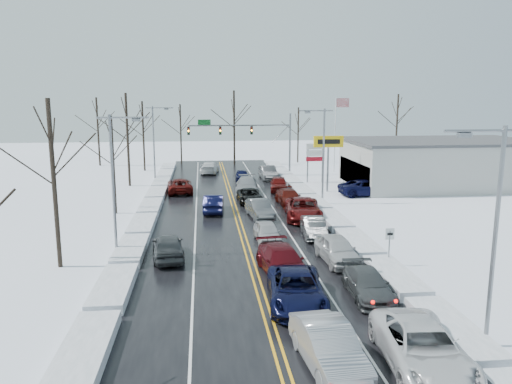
{
  "coord_description": "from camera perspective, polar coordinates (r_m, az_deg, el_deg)",
  "views": [
    {
      "loc": [
        -2.89,
        -35.75,
        10.05
      ],
      "look_at": [
        1.4,
        3.55,
        2.5
      ],
      "focal_mm": 35.0,
      "sensor_mm": 36.0,
      "label": 1
    }
  ],
  "objects": [
    {
      "name": "queued_car_3",
      "position": [
        29.11,
        3.02,
        -9.4
      ],
      "size": [
        2.83,
        5.73,
        1.6
      ],
      "primitive_type": "imported",
      "rotation": [
        0.0,
        0.0,
        0.11
      ],
      "color": "#49090F",
      "rests_on": "ground"
    },
    {
      "name": "tree_left_e",
      "position": [
        70.28,
        -12.81,
        7.76
      ],
      "size": [
        3.8,
        3.8,
        9.5
      ],
      "color": "#2D231C",
      "rests_on": "ground"
    },
    {
      "name": "oncoming_car_1",
      "position": [
        53.88,
        -8.67,
        -0.06
      ],
      "size": [
        2.95,
        5.7,
        1.53
      ],
      "primitive_type": "imported",
      "rotation": [
        0.0,
        0.0,
        3.22
      ],
      "color": "#510D0A",
      "rests_on": "ground"
    },
    {
      "name": "tree_left_b",
      "position": [
        31.12,
        -22.33,
        4.35
      ],
      "size": [
        4.0,
        4.0,
        10.0
      ],
      "color": "#2D231C",
      "rests_on": "ground"
    },
    {
      "name": "queued_car_10",
      "position": [
        20.86,
        18.37,
        -18.58
      ],
      "size": [
        3.26,
        6.25,
        1.68
      ],
      "primitive_type": "imported",
      "rotation": [
        0.0,
        0.0,
        -0.08
      ],
      "color": "silver",
      "rests_on": "ground"
    },
    {
      "name": "queued_car_12",
      "position": [
        31.52,
        9.23,
        -7.93
      ],
      "size": [
        2.19,
        4.88,
        1.63
      ],
      "primitive_type": "imported",
      "rotation": [
        0.0,
        0.0,
        0.06
      ],
      "color": "#BBBBBD",
      "rests_on": "ground"
    },
    {
      "name": "snow_bank_right",
      "position": [
        40.45,
        9.02,
        -3.71
      ],
      "size": [
        1.83,
        72.0,
        0.56
      ],
      "primitive_type": "cube",
      "color": "silver",
      "rests_on": "ground"
    },
    {
      "name": "tree_far_a",
      "position": [
        77.3,
        -17.68,
        8.04
      ],
      "size": [
        4.0,
        4.0,
        10.0
      ],
      "color": "#2D231C",
      "rests_on": "ground"
    },
    {
      "name": "streetlight_ne",
      "position": [
        47.33,
        7.5,
        4.97
      ],
      "size": [
        3.2,
        0.25,
        9.0
      ],
      "color": "slate",
      "rests_on": "ground"
    },
    {
      "name": "queued_car_8",
      "position": [
        60.73,
        -1.59,
        1.28
      ],
      "size": [
        1.77,
        4.03,
        1.35
      ],
      "primitive_type": "imported",
      "rotation": [
        0.0,
        0.0,
        -0.04
      ],
      "color": "black",
      "rests_on": "ground"
    },
    {
      "name": "queued_car_6",
      "position": [
        48.15,
        -0.7,
        -1.24
      ],
      "size": [
        2.34,
        4.88,
        1.34
      ],
      "primitive_type": "imported",
      "rotation": [
        0.0,
        0.0,
        0.02
      ],
      "color": "black",
      "rests_on": "ground"
    },
    {
      "name": "queued_car_5",
      "position": [
        42.23,
        0.43,
        -2.96
      ],
      "size": [
        2.19,
        4.82,
        1.53
      ],
      "primitive_type": "imported",
      "rotation": [
        0.0,
        0.0,
        0.13
      ],
      "color": "#45484B",
      "rests_on": "ground"
    },
    {
      "name": "queued_car_2",
      "position": [
        25.22,
        4.61,
        -12.71
      ],
      "size": [
        3.2,
        6.04,
        1.62
      ],
      "primitive_type": "imported",
      "rotation": [
        0.0,
        0.0,
        -0.09
      ],
      "color": "black",
      "rests_on": "ground"
    },
    {
      "name": "speed_limit_sign",
      "position": [
        31.04,
        15.02,
        -5.3
      ],
      "size": [
        0.55,
        0.09,
        2.35
      ],
      "color": "slate",
      "rests_on": "ground"
    },
    {
      "name": "queued_car_14",
      "position": [
        41.98,
        5.39,
        -3.09
      ],
      "size": [
        3.57,
        6.47,
        1.72
      ],
      "primitive_type": "imported",
      "rotation": [
        0.0,
        0.0,
        -0.12
      ],
      "color": "#500A0A",
      "rests_on": "ground"
    },
    {
      "name": "traffic_signal_mast",
      "position": [
        64.21,
        -0.56,
        6.73
      ],
      "size": [
        13.28,
        0.39,
        8.0
      ],
      "color": "slate",
      "rests_on": "ground"
    },
    {
      "name": "tree_far_d",
      "position": [
        77.8,
        4.85,
        7.74
      ],
      "size": [
        3.4,
        3.4,
        8.5
      ],
      "color": "#2D231C",
      "rests_on": "ground"
    },
    {
      "name": "tires_plus_sign",
      "position": [
        53.68,
        8.27,
        5.29
      ],
      "size": [
        3.2,
        0.34,
        6.0
      ],
      "color": "slate",
      "rests_on": "ground"
    },
    {
      "name": "streetlight_se",
      "position": [
        21.51,
        25.34,
        -2.98
      ],
      "size": [
        3.2,
        0.25,
        9.0
      ],
      "color": "slate",
      "rests_on": "ground"
    },
    {
      "name": "streetlight_nw",
      "position": [
        60.18,
        -11.44,
        6.08
      ],
      "size": [
        3.2,
        0.25,
        9.0
      ],
      "color": "slate",
      "rests_on": "ground"
    },
    {
      "name": "oncoming_car_3",
      "position": [
        32.25,
        -9.98,
        -7.52
      ],
      "size": [
        2.39,
        4.89,
        1.61
      ],
      "primitive_type": "imported",
      "rotation": [
        0.0,
        0.0,
        3.25
      ],
      "color": "#3A3D3F",
      "rests_on": "ground"
    },
    {
      "name": "queued_car_16",
      "position": [
        54.23,
        2.62,
        0.12
      ],
      "size": [
        2.42,
        4.77,
        1.56
      ],
      "primitive_type": "imported",
      "rotation": [
        0.0,
        0.0,
        -0.13
      ],
      "color": "#540C0B",
      "rests_on": "ground"
    },
    {
      "name": "oncoming_car_0",
      "position": [
        44.53,
        -4.84,
        -2.27
      ],
      "size": [
        1.99,
        4.91,
        1.58
      ],
      "primitive_type": "imported",
      "rotation": [
        0.0,
        0.0,
        3.08
      ],
      "color": "black",
      "rests_on": "ground"
    },
    {
      "name": "dealership_building",
      "position": [
        60.54,
        20.2,
        3.13
      ],
      "size": [
        20.4,
        12.4,
        5.3
      ],
      "color": "#A5A5A0",
      "rests_on": "ground"
    },
    {
      "name": "tree_left_c",
      "position": [
        44.59,
        -16.1,
        5.1
      ],
      "size": [
        3.4,
        3.4,
        8.5
      ],
      "color": "#2D231C",
      "rests_on": "ground"
    },
    {
      "name": "tree_far_b",
      "position": [
        76.9,
        -8.63,
        7.89
      ],
      "size": [
        3.6,
        3.6,
        9.0
      ],
      "color": "#2D231C",
      "rests_on": "ground"
    },
    {
      "name": "parked_car_2",
      "position": [
        59.99,
        11.18,
        0.96
      ],
      "size": [
        1.77,
        4.3,
        1.46
      ],
      "primitive_type": "imported",
      "rotation": [
        0.0,
        0.0,
        3.13
      ],
      "color": "#3C3E41",
      "rests_on": "ground"
    },
    {
      "name": "queued_car_7",
      "position": [
        53.23,
        -1.05,
        -0.07
      ],
      "size": [
        2.91,
        5.86,
        1.64
      ],
      "primitive_type": "imported",
      "rotation": [
        0.0,
        0.0,
        -0.11
      ],
      "color": "gray",
      "rests_on": "ground"
    },
    {
      "name": "tree_far_e",
      "position": [
        82.77,
        15.86,
        8.53
      ],
      "size": [
        4.2,
        4.2,
        10.5
      ],
      "color": "#2D231C",
      "rests_on": "ground"
    },
    {
      "name": "parked_car_1",
      "position": [
        57.66,
        13.93,
        0.45
      ],
      "size": [
        2.16,
        4.7,
        1.33
      ],
      "primitive_type": "imported",
      "rotation": [
        0.0,
        0.0,
        0.07
      ],
      "color": "#393B3D",
      "rests_on": "ground"
    },
    {
      "name": "flagpole",
      "position": [
        68.31,
        9.18,
        7.21
      ],
      "size": [
        1.87,
        1.2,
        10.0
      ],
      "color": "silver",
      "rests_on": "ground"
    },
    {
      "name": "tree_far_c",
      "position": [
        74.94,
        -2.52,
        8.99
      ],
      "size": [
        4.4,
        4.4,
        11.0
      ],
      "color": "#2D231C",
      "rests_on": "ground"
    },
    {
      "name": "queued_car_13",
      "position": [
        36.82,
        6.57,
        -5.1
      ],
      "size": [
        1.86,
        4.44,
        1.43
      ],
      "primitive_type": "imported",
      "rotation": [
        0.0,
        0.0,
        -0.08
      ],
      "color": "#3E4043",
      "rests_on": "ground"
    },
    {
      "name": "oncoming_car_2",
      "position": [
        67.03,
        -5.3,
        2.14
      ],
      "size": [
        2.83,
        5.62,
        1.56
      ],
      "primitive_type": "imported",
      "rotation": [
        0.0,
        0.0,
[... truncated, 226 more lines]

